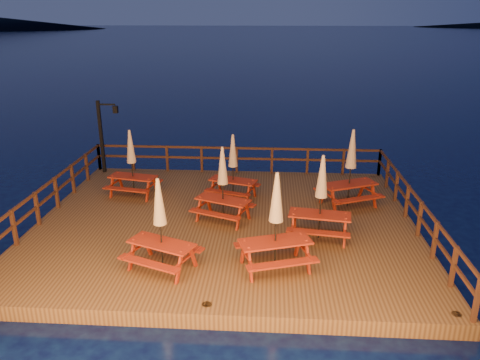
% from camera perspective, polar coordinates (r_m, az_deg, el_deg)
% --- Properties ---
extents(ground, '(500.00, 500.00, 0.00)m').
position_cam_1_polar(ground, '(15.29, -1.73, -6.32)').
color(ground, black).
rests_on(ground, ground).
extents(deck, '(12.00, 10.00, 0.40)m').
position_cam_1_polar(deck, '(15.21, -1.74, -5.64)').
color(deck, '#4D3018').
rests_on(deck, ground).
extents(deck_piles, '(11.44, 9.44, 1.40)m').
position_cam_1_polar(deck_piles, '(15.43, -1.72, -7.32)').
color(deck_piles, '#352011').
rests_on(deck_piles, ground).
extents(railing, '(11.80, 9.75, 1.10)m').
position_cam_1_polar(railing, '(16.47, -1.19, 0.04)').
color(railing, '#352011').
rests_on(railing, deck).
extents(lamp_post, '(0.85, 0.18, 3.00)m').
position_cam_1_polar(lamp_post, '(19.95, -16.20, 5.87)').
color(lamp_post, black).
rests_on(lamp_post, deck).
extents(picnic_table_0, '(1.99, 1.72, 2.56)m').
position_cam_1_polar(picnic_table_0, '(13.68, 9.84, -1.94)').
color(picnic_table_0, maroon).
rests_on(picnic_table_0, deck).
extents(picnic_table_1, '(1.95, 1.72, 2.45)m').
position_cam_1_polar(picnic_table_1, '(17.19, -13.07, 2.15)').
color(picnic_table_1, maroon).
rests_on(picnic_table_1, deck).
extents(picnic_table_2, '(2.16, 1.99, 2.49)m').
position_cam_1_polar(picnic_table_2, '(12.04, -9.70, -5.21)').
color(picnic_table_2, maroon).
rests_on(picnic_table_2, deck).
extents(picnic_table_3, '(2.35, 2.18, 2.70)m').
position_cam_1_polar(picnic_table_3, '(16.22, 13.34, 1.56)').
color(picnic_table_3, maroon).
rests_on(picnic_table_3, deck).
extents(picnic_table_4, '(2.12, 1.95, 2.45)m').
position_cam_1_polar(picnic_table_4, '(14.67, -2.12, -0.37)').
color(picnic_table_4, maroon).
rests_on(picnic_table_4, deck).
extents(picnic_table_5, '(1.99, 1.80, 2.36)m').
position_cam_1_polar(picnic_table_5, '(16.46, -0.87, 1.74)').
color(picnic_table_5, maroon).
rests_on(picnic_table_5, deck).
extents(picnic_table_6, '(2.23, 2.02, 2.64)m').
position_cam_1_polar(picnic_table_6, '(11.88, 4.40, -4.91)').
color(picnic_table_6, maroon).
rests_on(picnic_table_6, deck).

